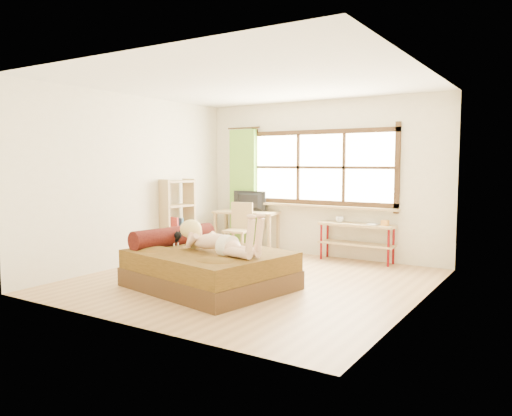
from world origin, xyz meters
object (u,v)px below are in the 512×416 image
Objects in this scene: desk at (247,217)px; pipe_shelf at (357,234)px; bed at (207,267)px; woman at (216,230)px; bookshelf at (177,218)px; kitten at (173,237)px; chair at (240,226)px.

pipe_shelf is at bearing -4.88° from desk.
bed is 1.62× the size of woman.
woman reaches higher than pipe_shelf.
woman is 2.87m from pipe_shelf.
bookshelf is at bearing -131.42° from desk.
bookshelf is (-1.09, 1.34, 0.08)m from kitten.
bookshelf is (-0.82, -0.74, 0.17)m from chair.
bed is at bearing -75.88° from desk.
woman is at bearing -72.69° from desk.
bed is 2.77m from desk.
desk is 1.35× the size of chair.
pipe_shelf is (2.01, 0.49, -0.05)m from chair.
desk is at bearing 126.52° from woman.
bookshelf is at bearing 153.89° from woman.
bookshelf is (-0.73, -1.11, 0.04)m from desk.
chair is 0.69× the size of bookshelf.
woman is 1.07× the size of pipe_shelf.
pipe_shelf is at bearing 5.42° from chair.
chair is (-1.15, 2.23, -0.26)m from woman.
woman is 1.01× the size of bookshelf.
bed is 2.38× the size of chair.
chair is (-0.95, 2.17, 0.25)m from bed.
kitten is (-0.87, 0.15, -0.17)m from woman.
chair is at bearing 108.69° from kitten.
pipe_shelf is (1.06, 2.66, 0.20)m from bed.
woman is 2.88m from desk.
bed is 2.87m from pipe_shelf.
woman is 1.09× the size of desk.
kitten is at bearing -178.71° from woman.
kitten and pipe_shelf have the same top height.
chair is at bearing 53.83° from bookshelf.
kitten is 0.31× the size of chair.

